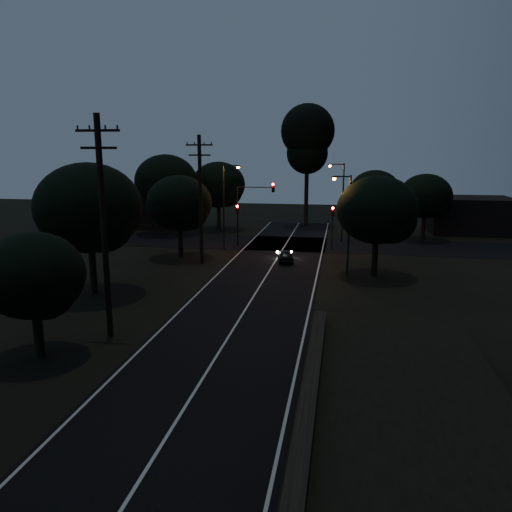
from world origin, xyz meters
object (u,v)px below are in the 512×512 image
(tall_pine, at_px, (307,138))
(streetlight_b, at_px, (341,197))
(signal_right, at_px, (333,220))
(streetlight_a, at_px, (226,201))
(utility_pole_mid, at_px, (104,225))
(signal_mast, at_px, (255,202))
(signal_left, at_px, (238,217))
(car, at_px, (286,256))
(utility_pole_far, at_px, (200,198))
(streetlight_c, at_px, (347,218))

(tall_pine, bearing_deg, streetlight_b, -68.62)
(signal_right, relative_size, streetlight_a, 0.51)
(utility_pole_mid, bearing_deg, signal_right, 67.01)
(signal_mast, relative_size, streetlight_b, 0.78)
(tall_pine, bearing_deg, signal_left, -110.46)
(utility_pole_mid, height_order, car, utility_pole_mid)
(signal_mast, bearing_deg, tall_pine, 75.38)
(utility_pole_far, relative_size, signal_right, 2.56)
(utility_pole_far, distance_m, streetlight_c, 12.05)
(signal_right, bearing_deg, streetlight_b, 80.00)
(tall_pine, distance_m, streetlight_a, 19.12)
(signal_right, xyz_separation_m, car, (-3.73, -6.35, -2.30))
(utility_pole_far, bearing_deg, streetlight_c, -9.60)
(streetlight_c, bearing_deg, utility_pole_far, 170.40)
(streetlight_c, bearing_deg, utility_pole_mid, -128.26)
(streetlight_a, height_order, streetlight_b, same)
(signal_mast, height_order, streetlight_c, streetlight_c)
(signal_right, distance_m, car, 7.71)
(streetlight_a, xyz_separation_m, streetlight_c, (11.14, -8.00, -0.29))
(signal_right, relative_size, car, 1.31)
(signal_right, height_order, signal_mast, signal_mast)
(utility_pole_mid, bearing_deg, tall_pine, 80.07)
(tall_pine, bearing_deg, streetlight_c, -79.07)
(tall_pine, bearing_deg, signal_mast, -104.62)
(signal_left, relative_size, signal_mast, 0.66)
(tall_pine, bearing_deg, utility_pole_mid, -99.93)
(car, bearing_deg, streetlight_c, 133.56)
(utility_pole_mid, xyz_separation_m, signal_mast, (3.09, 24.99, -1.40))
(utility_pole_mid, xyz_separation_m, car, (6.87, 18.64, -5.21))
(signal_left, distance_m, streetlight_b, 10.84)
(signal_left, relative_size, streetlight_b, 0.51)
(signal_right, height_order, streetlight_a, streetlight_a)
(utility_pole_mid, bearing_deg, streetlight_c, 51.74)
(streetlight_b, bearing_deg, signal_right, -100.00)
(utility_pole_far, bearing_deg, streetlight_b, 46.70)
(signal_mast, bearing_deg, streetlight_a, -140.23)
(tall_pine, xyz_separation_m, signal_right, (3.60, -15.01, -7.86))
(streetlight_c, bearing_deg, signal_right, 97.02)
(signal_right, height_order, streetlight_c, streetlight_c)
(utility_pole_far, xyz_separation_m, signal_right, (10.60, 7.99, -2.65))
(streetlight_b, bearing_deg, streetlight_a, -150.52)
(signal_left, distance_m, streetlight_c, 14.52)
(utility_pole_mid, height_order, signal_mast, utility_pole_mid)
(utility_pole_mid, relative_size, streetlight_a, 1.38)
(utility_pole_mid, distance_m, car, 20.54)
(car, bearing_deg, streetlight_a, -45.34)
(tall_pine, height_order, signal_left, tall_pine)
(tall_pine, xyz_separation_m, signal_mast, (-3.91, -15.01, -6.36))
(signal_left, height_order, car, signal_left)
(tall_pine, distance_m, streetlight_b, 13.28)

